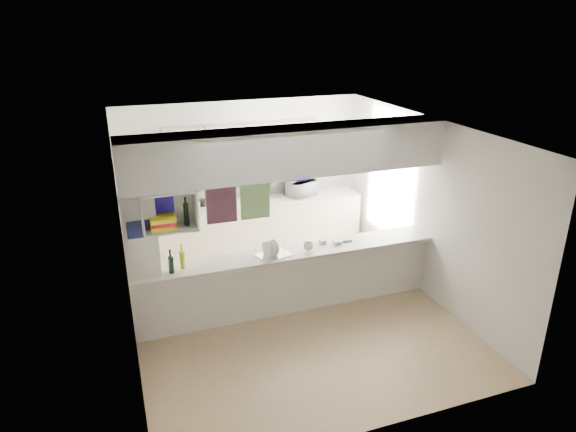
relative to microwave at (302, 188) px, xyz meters
name	(u,v)px	position (x,y,z in m)	size (l,w,h in m)	color
floor	(289,310)	(-0.99, -2.13, -1.06)	(4.80, 4.80, 0.00)	#A2855E
ceiling	(289,128)	(-0.99, -2.13, 1.54)	(4.80, 4.80, 0.00)	white
wall_back	(243,176)	(-0.99, 0.27, 0.24)	(4.20, 4.20, 0.00)	silver
wall_left	(124,248)	(-3.09, -2.13, 0.24)	(4.80, 4.80, 0.00)	silver
wall_right	(425,207)	(1.11, -2.13, 0.24)	(4.80, 4.80, 0.00)	silver
servery_partition	(277,201)	(-1.17, -2.13, 0.60)	(4.20, 0.50, 2.60)	silver
cubby_shelf	(167,212)	(-2.56, -2.19, 0.65)	(0.65, 0.35, 0.50)	white
kitchen_run	(256,205)	(-0.83, 0.01, -0.23)	(3.60, 0.63, 2.24)	beige
microwave	(302,188)	(0.00, 0.00, 0.00)	(0.49, 0.33, 0.27)	white
bowl	(301,178)	(0.00, 0.03, 0.17)	(0.27, 0.27, 0.07)	#150B7D
dish_rack	(273,249)	(-1.24, -2.17, -0.05)	(0.50, 0.42, 0.23)	silver
cup	(308,246)	(-0.75, -2.20, -0.07)	(0.13, 0.13, 0.11)	white
wine_bottles	(177,262)	(-2.50, -2.18, -0.02)	(0.22, 0.15, 0.33)	black
plastic_tubs	(329,242)	(-0.38, -2.07, -0.11)	(0.48, 0.21, 0.06)	silver
utensil_jar	(203,203)	(-1.76, 0.02, -0.07)	(0.09, 0.09, 0.13)	black
knife_block	(265,193)	(-0.66, 0.05, -0.03)	(0.11, 0.09, 0.21)	#56331D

